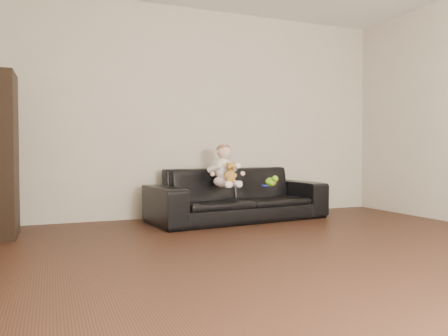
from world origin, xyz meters
name	(u,v)px	position (x,y,z in m)	size (l,w,h in m)	color
floor	(332,269)	(0.00, 0.00, 0.00)	(5.50, 5.50, 0.00)	#391F14
wall_back	(202,113)	(0.00, 2.75, 1.30)	(5.00, 5.00, 0.00)	beige
sofa	(238,194)	(0.28, 2.25, 0.31)	(2.11, 0.83, 0.62)	black
baby	(224,168)	(0.06, 2.13, 0.62)	(0.37, 0.45, 0.49)	#F7D1DC
teddy_bear	(230,173)	(0.07, 1.98, 0.58)	(0.15, 0.15, 0.23)	#AE7B31
toy_green	(270,182)	(0.61, 2.07, 0.46)	(0.12, 0.15, 0.10)	#75CA17
toy_rattle	(273,183)	(0.69, 2.13, 0.44)	(0.07, 0.07, 0.07)	orange
toy_blue_disc	(266,185)	(0.59, 2.12, 0.41)	(0.11, 0.11, 0.02)	#1B28DC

